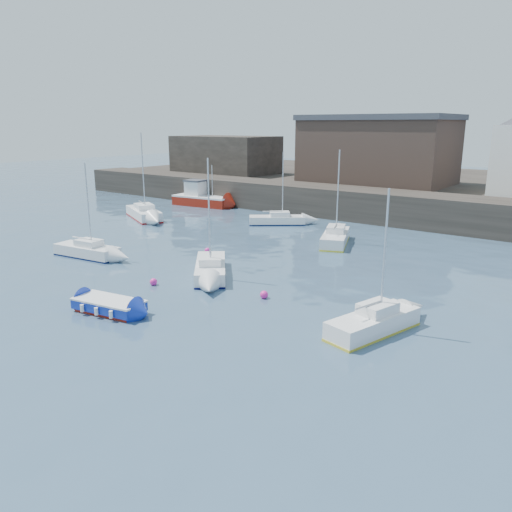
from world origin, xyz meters
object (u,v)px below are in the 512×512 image
Objects in this scene: blue_dinghy at (109,305)px; buoy_mid at (264,298)px; sailboat_a at (87,251)px; buoy_far at (207,253)px; sailboat_c at (374,322)px; sailboat_e at (144,213)px; sailboat_h at (277,220)px; sailboat_b at (211,268)px; fishing_boat at (201,198)px; buoy_near at (154,285)px; sailboat_f at (335,237)px.

buoy_mid is at bearing 52.31° from blue_dinghy.
sailboat_a reaches higher than buoy_far.
sailboat_c reaches higher than blue_dinghy.
sailboat_e is 1.25× the size of sailboat_h.
sailboat_a is at bearing 150.18° from blue_dinghy.
fishing_boat is at bearing 134.24° from sailboat_b.
sailboat_c is at bearing 5.69° from buoy_near.
fishing_boat is 28.66m from sailboat_b.
buoy_mid is at bearing 173.62° from sailboat_c.
sailboat_a is 10.41m from sailboat_b.
sailboat_a is at bearing -135.43° from buoy_far.
buoy_mid reaches higher than buoy_near.
sailboat_b is at bearing 68.83° from buoy_near.
sailboat_b is 1.00× the size of sailboat_f.
sailboat_b reaches higher than buoy_far.
sailboat_e reaches higher than sailboat_f.
blue_dinghy is 0.60× the size of sailboat_c.
buoy_far is at bearing -126.23° from sailboat_f.
sailboat_h is at bearing 155.10° from sailboat_f.
sailboat_b is 16.33× the size of buoy_mid.
sailboat_e is (1.12, -9.80, -0.37)m from fishing_boat.
sailboat_h reaches higher than buoy_far.
sailboat_f is at bearing -19.77° from fishing_boat.
sailboat_b reaches higher than sailboat_h.
sailboat_e is 19.38× the size of buoy_near.
sailboat_f is (22.15, -7.96, -0.41)m from fishing_boat.
sailboat_c is at bearing -22.70° from sailboat_e.
fishing_boat is 39.35m from sailboat_c.
sailboat_e is 13.87m from sailboat_h.
sailboat_f is at bearing 102.57° from buoy_mid.
blue_dinghy reaches higher than buoy_near.
buoy_mid is (6.67, 2.11, 0.00)m from buoy_near.
fishing_boat is 1.02× the size of sailboat_f.
sailboat_e is 1.15× the size of sailboat_f.
sailboat_e is (-19.11, 18.72, 0.16)m from blue_dinghy.
sailboat_c is 17.35m from buoy_far.
sailboat_h reaches higher than sailboat_a.
sailboat_a is at bearing -102.19° from sailboat_h.
sailboat_c is (12.11, -2.23, 0.02)m from sailboat_b.
buoy_far is (-9.33, 5.57, 0.00)m from buoy_mid.
blue_dinghy is at bearing -29.82° from sailboat_a.
sailboat_h is (-6.24, 16.46, -0.04)m from sailboat_b.
sailboat_c is 33.58m from sailboat_e.
buoy_near is (-13.49, -1.34, -0.51)m from sailboat_c.
fishing_boat is 24.55m from sailboat_a.
buoy_near is (-3.54, -16.14, -0.52)m from sailboat_f.
sailboat_c is 17.82m from sailboat_f.
buoy_mid is at bearing 1.94° from sailboat_a.
fishing_boat is 1.02× the size of sailboat_b.
sailboat_b reaches higher than sailboat_c.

